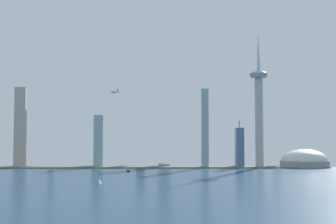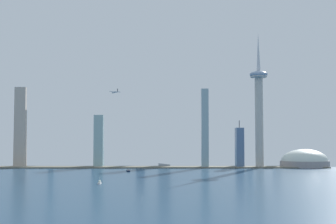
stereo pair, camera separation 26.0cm
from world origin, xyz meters
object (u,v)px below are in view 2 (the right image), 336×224
object	(u,v)px
skyscraper_0	(21,127)
skyscraper_4	(164,134)
stadium_dome	(304,161)
airplane	(115,92)
skyscraper_5	(277,152)
skyscraper_9	(205,128)
skyscraper_7	(99,141)
skyscraper_6	(249,141)
boat_0	(100,183)
skyscraper_1	(96,146)
boat_1	(128,171)
skyscraper_8	(239,148)
observation_tower	(259,103)
skyscraper_2	(52,128)
skyscraper_3	(141,148)

from	to	relation	value
skyscraper_0	skyscraper_4	size ratio (longest dim) A/B	1.21
stadium_dome	airplane	distance (m)	435.82
skyscraper_5	skyscraper_9	bearing A→B (deg)	-161.05
skyscraper_7	skyscraper_6	bearing A→B (deg)	15.67
skyscraper_6	skyscraper_9	distance (m)	163.01
skyscraper_0	boat_0	distance (m)	448.85
skyscraper_1	skyscraper_6	size ratio (longest dim) A/B	0.79
skyscraper_0	boat_1	world-z (taller)	skyscraper_0
boat_0	skyscraper_4	bearing A→B (deg)	-9.63
stadium_dome	boat_1	world-z (taller)	stadium_dome
skyscraper_4	boat_1	world-z (taller)	skyscraper_4
skyscraper_5	boat_0	distance (m)	536.59
skyscraper_1	skyscraper_8	size ratio (longest dim) A/B	0.89
observation_tower	skyscraper_0	xyz separation A→B (m)	(-513.89, 20.67, -51.92)
boat_1	skyscraper_5	bearing A→B (deg)	-72.69
skyscraper_1	skyscraper_2	world-z (taller)	skyscraper_2
skyscraper_9	skyscraper_8	bearing A→B (deg)	6.99
skyscraper_0	observation_tower	bearing A→B (deg)	-2.30
skyscraper_8	skyscraper_9	world-z (taller)	skyscraper_9
stadium_dome	skyscraper_1	bearing A→B (deg)	177.05
skyscraper_1	skyscraper_5	xyz separation A→B (m)	(406.16, 10.12, -13.57)
skyscraper_3	airplane	size ratio (longest dim) A/B	3.95
skyscraper_7	skyscraper_9	world-z (taller)	skyscraper_9
stadium_dome	skyscraper_4	world-z (taller)	skyscraper_4
skyscraper_0	skyscraper_3	size ratio (longest dim) A/B	1.90
observation_tower	airplane	bearing A→B (deg)	-168.66
skyscraper_1	boat_0	distance (m)	412.10
skyscraper_4	boat_0	xyz separation A→B (m)	(-86.51, -395.52, -69.42)
skyscraper_1	skyscraper_4	distance (m)	155.75
skyscraper_2	skyscraper_4	bearing A→B (deg)	-10.44
skyscraper_7	airplane	distance (m)	131.00
skyscraper_6	boat_1	xyz separation A→B (m)	(-268.91, -225.49, -54.92)
skyscraper_2	boat_0	distance (m)	483.15
boat_0	skyscraper_2	bearing A→B (deg)	24.01
stadium_dome	skyscraper_9	distance (m)	230.66
skyscraper_0	skyscraper_2	distance (m)	82.60
skyscraper_3	airplane	world-z (taller)	airplane
observation_tower	airplane	xyz separation A→B (m)	(-301.72, -60.51, 16.42)
skyscraper_1	boat_1	world-z (taller)	skyscraper_1
observation_tower	skyscraper_9	size ratio (longest dim) A/B	1.73
stadium_dome	skyscraper_4	size ratio (longest dim) A/B	0.74
airplane	skyscraper_9	bearing A→B (deg)	-106.57
skyscraper_2	skyscraper_7	xyz separation A→B (m)	(118.10, -70.12, -29.24)
skyscraper_7	boat_1	world-z (taller)	skyscraper_7
skyscraper_8	skyscraper_4	bearing A→B (deg)	169.79
skyscraper_1	skyscraper_3	distance (m)	105.91
skyscraper_5	skyscraper_7	xyz separation A→B (m)	(-394.29, -41.33, 25.21)
skyscraper_0	skyscraper_5	world-z (taller)	skyscraper_0
skyscraper_5	skyscraper_7	world-z (taller)	skyscraper_7
skyscraper_4	skyscraper_2	bearing A→B (deg)	169.56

